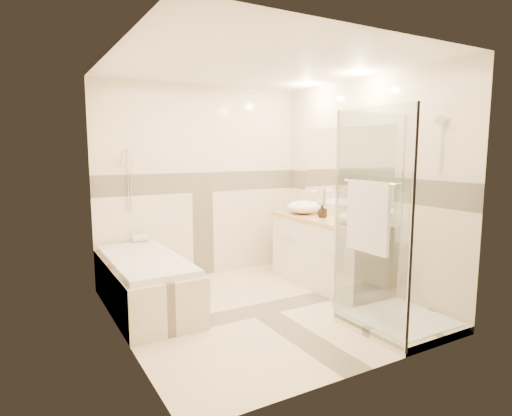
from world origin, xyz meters
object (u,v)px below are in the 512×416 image
amenity_bottle_a (323,211)px  amenity_bottle_b (322,212)px  vessel_sink_far (353,218)px  bathtub (145,280)px  vanity (326,252)px  shower_enclosure (388,275)px  vessel_sink_near (304,207)px

amenity_bottle_a → amenity_bottle_b: size_ratio=1.11×
amenity_bottle_b → vessel_sink_far: bearing=-90.0°
bathtub → vanity: size_ratio=1.05×
vessel_sink_far → amenity_bottle_a: size_ratio=2.23×
shower_enclosure → amenity_bottle_a: 1.42m
bathtub → vessel_sink_far: vessel_sink_far is taller
vessel_sink_far → vanity: bearing=87.6°
bathtub → vanity: bearing=-9.2°
bathtub → vanity: 2.18m
vanity → amenity_bottle_a: 0.51m
bathtub → shower_enclosure: bearing=-41.1°
vessel_sink_far → amenity_bottle_b: size_ratio=2.47×
vessel_sink_far → amenity_bottle_b: (0.00, 0.56, 0.00)m
vessel_sink_near → amenity_bottle_a: bearing=-90.0°
vessel_sink_far → amenity_bottle_b: amenity_bottle_b is taller
vanity → shower_enclosure: size_ratio=0.79×
vanity → vessel_sink_near: bearing=92.5°
vessel_sink_near → vessel_sink_far: 0.94m
vessel_sink_far → amenity_bottle_a: (0.00, 0.54, 0.01)m
shower_enclosure → bathtub: bearing=138.9°
shower_enclosure → vessel_sink_near: 1.80m
bathtub → amenity_bottle_b: bearing=-7.4°
vanity → amenity_bottle_a: (-0.02, 0.06, 0.50)m
vessel_sink_near → bathtub: bearing=-177.3°
bathtub → amenity_bottle_b: (2.13, -0.28, 0.62)m
vanity → amenity_bottle_b: amenity_bottle_b is taller
vessel_sink_far → amenity_bottle_a: amenity_bottle_a is taller
shower_enclosure → vessel_sink_far: bearing=70.8°
amenity_bottle_b → shower_enclosure: bearing=-101.5°
vessel_sink_near → amenity_bottle_b: 0.38m
bathtub → vanity: (2.15, -0.35, 0.12)m
vanity → shower_enclosure: shower_enclosure is taller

